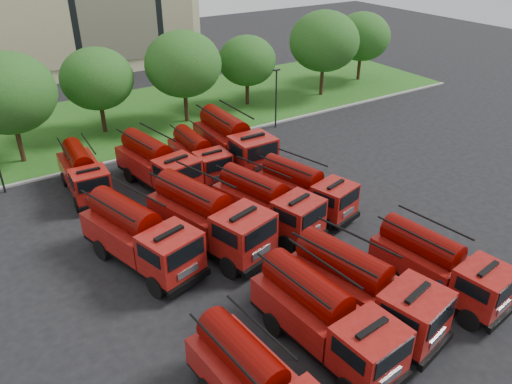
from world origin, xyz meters
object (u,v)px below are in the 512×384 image
fire_truck_5 (209,217)px  firefighter_4 (294,323)px  fire_truck_9 (157,164)px  firefighter_2 (479,290)px  fire_truck_2 (363,288)px  fire_truck_11 (233,141)px  fire_truck_10 (199,156)px  fire_truck_6 (267,203)px  fire_truck_1 (324,317)px  fire_truck_3 (438,265)px  firefighter_5 (330,207)px  fire_truck_7 (305,189)px  fire_truck_8 (83,172)px  fire_truck_4 (140,235)px  firefighter_3 (436,308)px

fire_truck_5 → firefighter_4: size_ratio=4.46×
fire_truck_5 → fire_truck_9: fire_truck_5 is taller
firefighter_2 → firefighter_4: (-9.08, 3.10, 0.00)m
fire_truck_2 → firefighter_4: (-2.75, 1.31, -1.71)m
fire_truck_11 → firefighter_2: (2.96, -18.95, -1.83)m
fire_truck_9 → firefighter_4: size_ratio=4.06×
fire_truck_10 → fire_truck_6: bearing=-88.2°
fire_truck_1 → fire_truck_3: bearing=-6.6°
firefighter_5 → firefighter_2: bearing=125.0°
fire_truck_1 → fire_truck_7: fire_truck_1 is taller
fire_truck_1 → firefighter_2: bearing=-14.1°
fire_truck_3 → fire_truck_8: 22.49m
fire_truck_5 → firefighter_2: size_ratio=4.82×
fire_truck_2 → fire_truck_3: size_ratio=1.11×
fire_truck_1 → fire_truck_9: size_ratio=0.98×
fire_truck_3 → fire_truck_4: fire_truck_4 is taller
fire_truck_11 → fire_truck_1: bearing=-108.8°
fire_truck_4 → fire_truck_9: fire_truck_4 is taller
fire_truck_3 → fire_truck_7: (-0.61, 9.63, -0.05)m
fire_truck_4 → firefighter_4: (4.08, -8.01, -1.72)m
fire_truck_4 → fire_truck_11: size_ratio=0.99×
fire_truck_1 → fire_truck_3: (6.91, -0.15, -0.10)m
fire_truck_7 → fire_truck_11: 8.11m
fire_truck_6 → firefighter_3: (2.79, -10.22, -1.61)m
firefighter_3 → fire_truck_4: bearing=-81.7°
firefighter_2 → firefighter_4: firefighter_4 is taller
fire_truck_3 → firefighter_5: fire_truck_3 is taller
fire_truck_5 → fire_truck_7: bearing=-13.4°
fire_truck_1 → fire_truck_2: bearing=3.9°
fire_truck_10 → fire_truck_8: bearing=168.1°
firefighter_5 → fire_truck_4: bearing=25.5°
fire_truck_6 → fire_truck_10: fire_truck_6 is taller
fire_truck_7 → firefighter_4: (-6.49, -7.76, -1.50)m
fire_truck_1 → fire_truck_2: size_ratio=0.95×
fire_truck_6 → fire_truck_7: fire_truck_6 is taller
fire_truck_7 → firefighter_4: bearing=-144.8°
fire_truck_3 → fire_truck_6: size_ratio=0.95×
fire_truck_3 → fire_truck_5: fire_truck_5 is taller
fire_truck_10 → firefighter_2: size_ratio=3.68×
fire_truck_5 → fire_truck_6: size_ratio=1.12×
fire_truck_11 → firefighter_4: size_ratio=4.31×
fire_truck_9 → fire_truck_10: (3.18, 0.11, -0.22)m
fire_truck_10 → fire_truck_11: bearing=2.5°
fire_truck_3 → fire_truck_7: fire_truck_3 is taller
fire_truck_2 → fire_truck_11: size_ratio=0.97×
fire_truck_8 → firefighter_4: fire_truck_8 is taller
fire_truck_4 → firefighter_2: fire_truck_4 is taller
fire_truck_5 → firefighter_3: fire_truck_5 is taller
fire_truck_9 → fire_truck_4: bearing=-128.1°
fire_truck_6 → fire_truck_11: fire_truck_11 is taller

